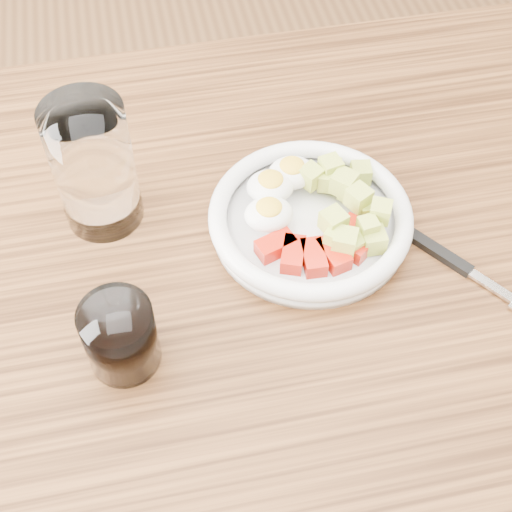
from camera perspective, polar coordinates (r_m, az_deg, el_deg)
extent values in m
plane|color=brown|center=(1.52, 0.47, -18.67)|extent=(4.00, 4.00, 0.00)
cube|color=brown|center=(0.84, 0.80, -2.47)|extent=(1.50, 0.90, 0.04)
cylinder|color=white|center=(0.87, 4.31, 2.49)|extent=(0.24, 0.24, 0.01)
torus|color=white|center=(0.85, 4.38, 3.26)|extent=(0.24, 0.24, 0.02)
cube|color=red|center=(0.82, 1.57, 0.83)|extent=(0.05, 0.04, 0.02)
cube|color=red|center=(0.82, 2.99, 0.12)|extent=(0.04, 0.05, 0.02)
cube|color=red|center=(0.81, 4.63, -0.12)|extent=(0.03, 0.05, 0.02)
cube|color=red|center=(0.82, 6.22, 0.15)|extent=(0.04, 0.05, 0.02)
cube|color=red|center=(0.83, 7.51, 0.87)|extent=(0.05, 0.05, 0.02)
cube|color=red|center=(0.84, 8.30, 1.91)|extent=(0.05, 0.05, 0.02)
ellipsoid|color=white|center=(0.86, 1.16, 5.59)|extent=(0.06, 0.05, 0.03)
ellipsoid|color=yellow|center=(0.86, 1.18, 6.17)|extent=(0.03, 0.03, 0.01)
ellipsoid|color=white|center=(0.88, 2.87, 6.67)|extent=(0.06, 0.05, 0.03)
ellipsoid|color=yellow|center=(0.87, 2.90, 7.25)|extent=(0.03, 0.03, 0.01)
ellipsoid|color=white|center=(0.84, 1.03, 3.36)|extent=(0.06, 0.05, 0.03)
ellipsoid|color=yellow|center=(0.83, 1.05, 3.93)|extent=(0.03, 0.03, 0.01)
cube|color=#C4CB4E|center=(0.83, 9.35, 1.28)|extent=(0.03, 0.03, 0.03)
cube|color=#C4CB4E|center=(0.87, 4.41, 6.36)|extent=(0.03, 0.03, 0.02)
cube|color=#C4CB4E|center=(0.81, 7.11, 1.18)|extent=(0.04, 0.04, 0.03)
cube|color=#C4CB4E|center=(0.90, 8.38, 6.57)|extent=(0.03, 0.03, 0.02)
cube|color=#C4CB4E|center=(0.87, 7.06, 5.82)|extent=(0.04, 0.04, 0.03)
cube|color=#C4CB4E|center=(0.82, 6.45, 1.51)|extent=(0.03, 0.03, 0.02)
cube|color=#C4CB4E|center=(0.82, 6.21, 2.77)|extent=(0.03, 0.03, 0.03)
cube|color=#C4CB4E|center=(0.88, 5.81, 6.11)|extent=(0.03, 0.03, 0.02)
cube|color=#C4CB4E|center=(0.84, 9.93, 3.53)|extent=(0.03, 0.03, 0.02)
cube|color=#C4CB4E|center=(0.85, 8.21, 4.65)|extent=(0.03, 0.03, 0.02)
cube|color=#C4CB4E|center=(0.88, 5.98, 7.08)|extent=(0.03, 0.03, 0.02)
cube|color=#C4CB4E|center=(0.87, 7.60, 5.16)|extent=(0.03, 0.03, 0.02)
cube|color=#C4CB4E|center=(0.83, 8.94, 2.33)|extent=(0.02, 0.02, 0.02)
cube|color=#C4CB4E|center=(0.90, 6.00, 6.79)|extent=(0.03, 0.03, 0.02)
cube|color=#C4CB4E|center=(0.86, 8.92, 3.70)|extent=(0.02, 0.02, 0.02)
cube|color=#C4CB4E|center=(0.83, 7.75, 0.93)|extent=(0.03, 0.03, 0.02)
cube|color=black|center=(0.87, 13.96, 0.60)|extent=(0.07, 0.09, 0.01)
cube|color=silver|center=(0.85, 18.47, -2.38)|extent=(0.04, 0.06, 0.00)
cylinder|color=white|center=(0.84, -12.85, 7.00)|extent=(0.09, 0.09, 0.17)
cylinder|color=white|center=(0.74, -10.80, -6.34)|extent=(0.08, 0.08, 0.09)
cylinder|color=black|center=(0.75, -10.78, -6.42)|extent=(0.07, 0.07, 0.07)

